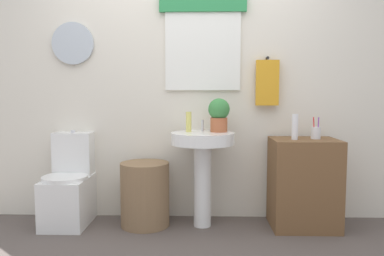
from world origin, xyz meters
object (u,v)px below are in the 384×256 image
(pedestal_sink, at_px, (203,155))
(toilet, at_px, (69,189))
(wooden_cabinet, at_px, (304,183))
(laundry_hamper, at_px, (145,194))
(potted_plant, at_px, (219,114))
(soap_bottle, at_px, (189,122))
(lotion_bottle, at_px, (295,127))
(toothbrush_cup, at_px, (316,133))

(pedestal_sink, bearing_deg, toilet, 178.23)
(pedestal_sink, relative_size, wooden_cabinet, 1.07)
(toilet, bearing_deg, laundry_hamper, -3.08)
(potted_plant, bearing_deg, laundry_hamper, -174.61)
(laundry_hamper, height_order, pedestal_sink, pedestal_sink)
(soap_bottle, height_order, lotion_bottle, soap_bottle)
(pedestal_sink, distance_m, toothbrush_cup, 0.98)
(toilet, height_order, potted_plant, potted_plant)
(toothbrush_cup, bearing_deg, wooden_cabinet, -168.34)
(toilet, xyz_separation_m, potted_plant, (1.31, 0.02, 0.66))
(toothbrush_cup, bearing_deg, pedestal_sink, -178.82)
(wooden_cabinet, xyz_separation_m, soap_bottle, (-0.98, 0.05, 0.52))
(soap_bottle, distance_m, toothbrush_cup, 1.08)
(wooden_cabinet, distance_m, potted_plant, 0.93)
(soap_bottle, bearing_deg, potted_plant, 2.20)
(potted_plant, bearing_deg, toothbrush_cup, -2.81)
(laundry_hamper, relative_size, lotion_bottle, 2.58)
(soap_bottle, relative_size, potted_plant, 0.60)
(pedestal_sink, xyz_separation_m, toothbrush_cup, (0.96, 0.02, 0.19))
(toilet, bearing_deg, potted_plant, 1.04)
(soap_bottle, bearing_deg, lotion_bottle, -5.80)
(soap_bottle, xyz_separation_m, toothbrush_cup, (1.08, -0.03, -0.09))
(pedestal_sink, xyz_separation_m, potted_plant, (0.14, 0.06, 0.35))
(laundry_hamper, distance_m, wooden_cabinet, 1.36)
(toilet, relative_size, lotion_bottle, 3.81)
(wooden_cabinet, bearing_deg, toilet, 178.98)
(toilet, distance_m, potted_plant, 1.47)
(laundry_hamper, bearing_deg, wooden_cabinet, 0.00)
(toilet, bearing_deg, pedestal_sink, -1.77)
(wooden_cabinet, relative_size, soap_bottle, 4.38)
(potted_plant, xyz_separation_m, toothbrush_cup, (0.82, -0.04, -0.16))
(toilet, relative_size, potted_plant, 2.81)
(toilet, xyz_separation_m, laundry_hamper, (0.67, -0.04, -0.03))
(potted_plant, distance_m, lotion_bottle, 0.64)
(soap_bottle, bearing_deg, toothbrush_cup, -1.61)
(pedestal_sink, bearing_deg, lotion_bottle, -2.99)
(soap_bottle, bearing_deg, toilet, -179.25)
(laundry_hamper, distance_m, toothbrush_cup, 1.55)
(toilet, distance_m, wooden_cabinet, 2.03)
(toilet, xyz_separation_m, lotion_bottle, (1.93, -0.08, 0.56))
(pedestal_sink, bearing_deg, potted_plant, 23.20)
(wooden_cabinet, distance_m, toothbrush_cup, 0.44)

